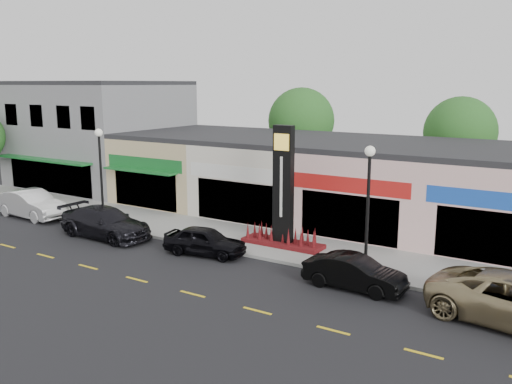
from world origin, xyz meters
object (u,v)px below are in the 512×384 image
Objects in this scene: car_black_conv at (354,273)px; car_white_van at (31,204)px; lamp_east_near at (368,197)px; lamp_west_near at (101,166)px; pylon_sign at (283,204)px; car_dark_sedan at (105,223)px; car_black_sedan at (205,241)px.

car_white_van is at bearing 89.84° from car_black_conv.
lamp_east_near is 21.35m from car_white_van.
car_white_van is (-5.16, -1.05, -2.63)m from lamp_west_near.
pylon_sign is 9.72m from car_dark_sedan.
lamp_west_near is 11.19m from pylon_sign.
lamp_west_near is at bearing 51.39° from car_dark_sedan.
lamp_east_near is 8.23m from car_black_sedan.
car_dark_sedan reaches higher than car_black_sedan.
lamp_west_near is 1.33× the size of car_black_conv.
pylon_sign reaches higher than lamp_east_near.
lamp_west_near is 1.06× the size of car_white_van.
car_white_van is at bearing 79.90° from car_black_sedan.
pylon_sign is 1.46× the size of car_black_conv.
pylon_sign is (11.00, 1.70, -1.20)m from lamp_west_near.
lamp_west_near is 16.46m from car_black_conv.
lamp_east_near is 0.91× the size of pylon_sign.
car_dark_sedan is 1.35× the size of car_black_conv.
car_black_conv is (7.78, -0.34, -0.01)m from car_black_sedan.
lamp_west_near is 8.90m from car_black_sedan.
car_dark_sedan is 6.37m from car_black_sedan.
lamp_west_near is at bearing -76.61° from car_white_van.
car_black_conv is at bearing -32.59° from pylon_sign.
car_black_conv is (14.14, 0.08, -0.13)m from car_dark_sedan.
pylon_sign is 4.26m from car_black_sedan.
lamp_west_near is at bearing -171.23° from pylon_sign.
car_white_van is 1.25× the size of car_black_conv.
pylon_sign is at bearing -78.45° from car_white_van.
car_white_van is 0.93× the size of car_dark_sedan.
car_dark_sedan is at bearing -173.20° from lamp_east_near.
lamp_west_near is at bearing 72.25° from car_black_sedan.
lamp_east_near is (16.00, 0.00, 0.00)m from lamp_west_near.
lamp_east_near is at bearing -89.95° from car_black_sedan.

